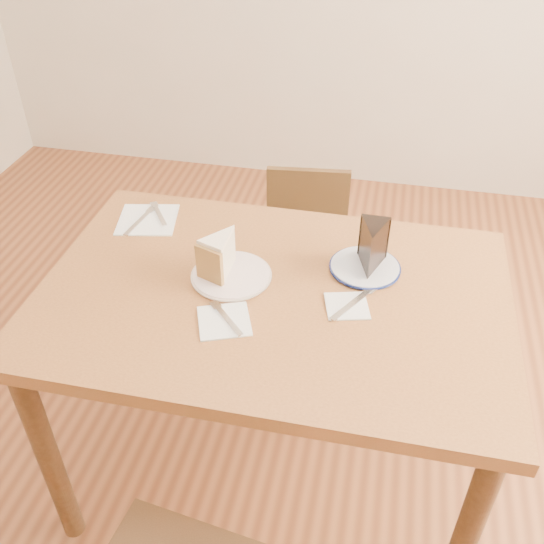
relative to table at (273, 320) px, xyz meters
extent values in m
plane|color=#502815|center=(0.00, 0.00, -0.65)|extent=(4.00, 4.00, 0.00)
cube|color=#5A3318|center=(0.00, 0.00, 0.08)|extent=(1.20, 0.80, 0.04)
cylinder|color=#311C0E|center=(-0.54, -0.34, -0.30)|extent=(0.06, 0.06, 0.71)
cylinder|color=#311C0E|center=(0.54, -0.34, -0.30)|extent=(0.06, 0.06, 0.71)
cylinder|color=#311C0E|center=(-0.54, 0.34, -0.30)|extent=(0.06, 0.06, 0.71)
cylinder|color=#311C0E|center=(0.54, 0.34, -0.30)|extent=(0.06, 0.06, 0.71)
cube|color=black|center=(-0.01, 0.57, -0.27)|extent=(0.39, 0.39, 0.04)
cylinder|color=black|center=(0.13, 0.74, -0.47)|extent=(0.03, 0.03, 0.36)
cylinder|color=black|center=(-0.17, 0.70, -0.47)|extent=(0.03, 0.03, 0.36)
cylinder|color=black|center=(0.16, 0.44, -0.47)|extent=(0.03, 0.03, 0.36)
cylinder|color=black|center=(-0.14, 0.41, -0.47)|extent=(0.03, 0.03, 0.36)
cube|color=black|center=(-0.03, 0.73, -0.10)|extent=(0.30, 0.06, 0.32)
cylinder|color=silver|center=(-0.12, 0.03, 0.10)|extent=(0.20, 0.20, 0.01)
cylinder|color=silver|center=(0.22, 0.14, 0.10)|extent=(0.18, 0.18, 0.01)
cube|color=white|center=(-0.09, -0.14, 0.10)|extent=(0.16, 0.16, 0.00)
cube|color=white|center=(0.19, -0.02, 0.10)|extent=(0.13, 0.13, 0.00)
cube|color=white|center=(-0.44, 0.25, 0.10)|extent=(0.20, 0.20, 0.00)
cube|color=silver|center=(-0.09, -0.13, 0.10)|extent=(0.11, 0.11, 0.00)
cube|color=silver|center=(0.21, -0.01, 0.10)|extent=(0.10, 0.15, 0.00)
cube|color=silver|center=(-0.41, 0.28, 0.10)|extent=(0.09, 0.12, 0.00)
cube|color=white|center=(-0.45, 0.23, 0.10)|extent=(0.04, 0.16, 0.00)
camera|label=1|loc=(0.25, -1.17, 1.09)|focal=40.00mm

